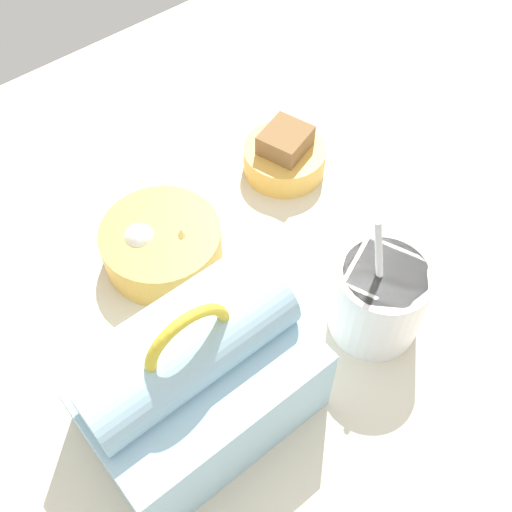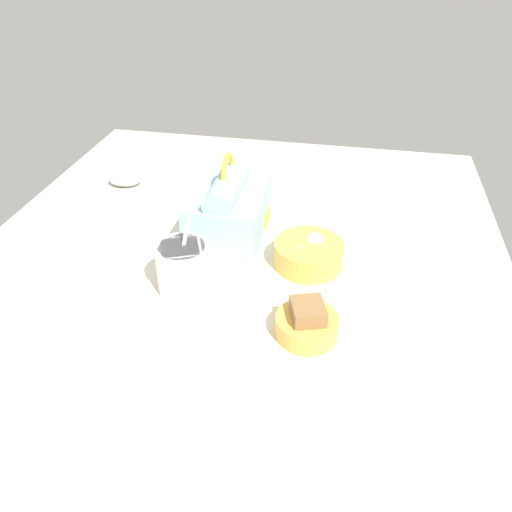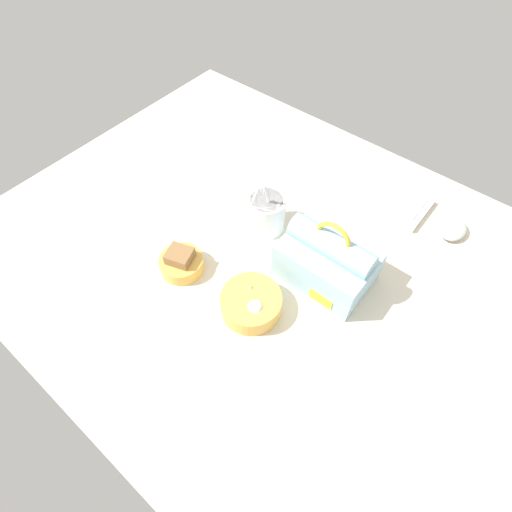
% 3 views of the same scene
% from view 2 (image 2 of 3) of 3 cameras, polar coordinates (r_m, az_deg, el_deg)
% --- Properties ---
extents(desk_surface, '(1.40, 1.10, 0.02)m').
position_cam_2_polar(desk_surface, '(0.97, -3.12, -3.05)').
color(desk_surface, beige).
rests_on(desk_surface, ground).
extents(keyboard, '(0.42, 0.14, 0.02)m').
position_cam_2_polar(keyboard, '(1.13, -20.40, 1.76)').
color(keyboard, silver).
rests_on(keyboard, desk_surface).
extents(lunch_bag, '(0.21, 0.15, 0.19)m').
position_cam_2_polar(lunch_bag, '(1.07, -3.09, 5.47)').
color(lunch_bag, '#9EC6DB').
rests_on(lunch_bag, desk_surface).
extents(soup_cup, '(0.10, 0.10, 0.17)m').
position_cam_2_polar(soup_cup, '(0.92, -8.29, -1.35)').
color(soup_cup, white).
rests_on(soup_cup, desk_surface).
extents(bento_bowl_sandwich, '(0.11, 0.11, 0.06)m').
position_cam_2_polar(bento_bowl_sandwich, '(0.84, 5.85, -7.68)').
color(bento_bowl_sandwich, '#EAB24C').
rests_on(bento_bowl_sandwich, desk_surface).
extents(bento_bowl_snacks, '(0.14, 0.14, 0.06)m').
position_cam_2_polar(bento_bowl_snacks, '(0.99, 6.01, 0.31)').
color(bento_bowl_snacks, '#EAB24C').
rests_on(bento_bowl_snacks, desk_surface).
extents(computer_mouse, '(0.07, 0.09, 0.03)m').
position_cam_2_polar(computer_mouse, '(1.34, -14.74, 8.57)').
color(computer_mouse, silver).
rests_on(computer_mouse, desk_surface).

